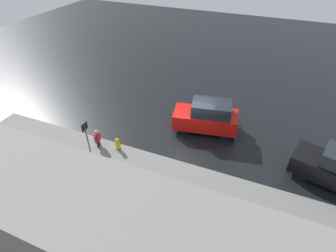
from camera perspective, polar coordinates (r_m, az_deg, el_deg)
ground_plane at (r=16.58m, az=4.58°, el=-1.50°), size 60.00×60.00×0.00m
kerb_strip at (r=13.70m, az=-1.19°, el=-11.63°), size 24.00×3.20×0.04m
moving_hatchback at (r=16.34m, az=8.45°, el=2.01°), size 4.15×2.41×2.06m
fire_hydrant at (r=15.37m, az=-10.91°, el=-3.89°), size 0.42×0.31×0.80m
pedestrian at (r=15.63m, az=-15.13°, el=-2.47°), size 0.30×0.56×1.22m
metal_railing at (r=12.23m, az=5.69°, el=-14.84°), size 9.27×0.04×1.05m
sign_post at (r=14.50m, az=-17.31°, el=-1.93°), size 0.07×0.44×2.40m
puddle_patch at (r=17.23m, az=9.08°, el=-0.19°), size 4.32×4.32×0.01m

